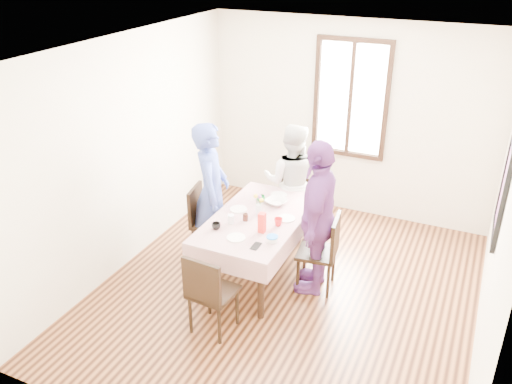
% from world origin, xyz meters
% --- Properties ---
extents(ground, '(4.50, 4.50, 0.00)m').
position_xyz_m(ground, '(0.00, 0.00, 0.00)').
color(ground, black).
rests_on(ground, ground).
extents(back_wall, '(4.00, 0.00, 4.00)m').
position_xyz_m(back_wall, '(0.00, 2.25, 1.35)').
color(back_wall, beige).
rests_on(back_wall, ground).
extents(right_wall, '(0.00, 4.50, 4.50)m').
position_xyz_m(right_wall, '(2.00, 0.00, 1.35)').
color(right_wall, beige).
rests_on(right_wall, ground).
extents(window_frame, '(1.02, 0.06, 1.62)m').
position_xyz_m(window_frame, '(0.00, 2.23, 1.65)').
color(window_frame, black).
rests_on(window_frame, back_wall).
extents(window_pane, '(0.90, 0.02, 1.50)m').
position_xyz_m(window_pane, '(0.00, 2.24, 1.65)').
color(window_pane, white).
rests_on(window_pane, back_wall).
extents(art_poster, '(0.04, 0.76, 0.96)m').
position_xyz_m(art_poster, '(1.98, 0.30, 1.55)').
color(art_poster, red).
rests_on(art_poster, right_wall).
extents(dining_table, '(0.84, 1.55, 0.75)m').
position_xyz_m(dining_table, '(-0.44, 0.18, 0.38)').
color(dining_table, black).
rests_on(dining_table, ground).
extents(tablecloth, '(0.96, 1.67, 0.01)m').
position_xyz_m(tablecloth, '(-0.44, 0.18, 0.76)').
color(tablecloth, '#600E17').
rests_on(tablecloth, dining_table).
extents(chair_left, '(0.48, 0.48, 0.91)m').
position_xyz_m(chair_left, '(-1.14, 0.33, 0.46)').
color(chair_left, black).
rests_on(chair_left, ground).
extents(chair_right, '(0.47, 0.47, 0.91)m').
position_xyz_m(chair_right, '(0.26, 0.23, 0.46)').
color(chair_right, black).
rests_on(chair_right, ground).
extents(chair_far, '(0.45, 0.45, 0.91)m').
position_xyz_m(chair_far, '(-0.44, 1.25, 0.46)').
color(chair_far, black).
rests_on(chair_far, ground).
extents(chair_near, '(0.45, 0.45, 0.91)m').
position_xyz_m(chair_near, '(-0.44, -0.89, 0.46)').
color(chair_near, black).
rests_on(chair_near, ground).
extents(person_left, '(0.63, 0.75, 1.74)m').
position_xyz_m(person_left, '(-1.12, 0.33, 0.87)').
color(person_left, '#3A4B9A').
rests_on(person_left, ground).
extents(person_far, '(0.84, 0.71, 1.54)m').
position_xyz_m(person_far, '(-0.44, 1.23, 0.77)').
color(person_far, beige).
rests_on(person_far, ground).
extents(person_right, '(0.57, 1.09, 1.78)m').
position_xyz_m(person_right, '(0.24, 0.23, 0.89)').
color(person_right, '#693178').
rests_on(person_right, ground).
extents(mug_black, '(0.10, 0.10, 0.07)m').
position_xyz_m(mug_black, '(-0.74, -0.25, 0.80)').
color(mug_black, black).
rests_on(mug_black, tablecloth).
extents(mug_flag, '(0.12, 0.12, 0.09)m').
position_xyz_m(mug_flag, '(-0.16, 0.10, 0.81)').
color(mug_flag, red).
rests_on(mug_flag, tablecloth).
extents(mug_green, '(0.14, 0.14, 0.08)m').
position_xyz_m(mug_green, '(-0.57, 0.55, 0.80)').
color(mug_green, '#0C7226').
rests_on(mug_green, tablecloth).
extents(serving_bowl, '(0.31, 0.31, 0.06)m').
position_xyz_m(serving_bowl, '(-0.37, 0.57, 0.79)').
color(serving_bowl, white).
rests_on(serving_bowl, tablecloth).
extents(juice_carton, '(0.07, 0.07, 0.22)m').
position_xyz_m(juice_carton, '(-0.26, -0.10, 0.87)').
color(juice_carton, red).
rests_on(juice_carton, tablecloth).
extents(butter_tub, '(0.10, 0.10, 0.05)m').
position_xyz_m(butter_tub, '(-0.08, -0.24, 0.79)').
color(butter_tub, white).
rests_on(butter_tub, tablecloth).
extents(jam_jar, '(0.06, 0.06, 0.08)m').
position_xyz_m(jam_jar, '(-0.53, 0.06, 0.80)').
color(jam_jar, black).
rests_on(jam_jar, tablecloth).
extents(drinking_glass, '(0.07, 0.07, 0.10)m').
position_xyz_m(drinking_glass, '(-0.65, -0.07, 0.81)').
color(drinking_glass, silver).
rests_on(drinking_glass, tablecloth).
extents(smartphone, '(0.08, 0.15, 0.01)m').
position_xyz_m(smartphone, '(-0.20, -0.39, 0.77)').
color(smartphone, black).
rests_on(smartphone, tablecloth).
extents(flower_vase, '(0.06, 0.06, 0.13)m').
position_xyz_m(flower_vase, '(-0.46, 0.24, 0.83)').
color(flower_vase, silver).
rests_on(flower_vase, tablecloth).
extents(plate_left, '(0.20, 0.20, 0.01)m').
position_xyz_m(plate_left, '(-0.72, 0.25, 0.77)').
color(plate_left, white).
rests_on(plate_left, tablecloth).
extents(plate_right, '(0.20, 0.20, 0.01)m').
position_xyz_m(plate_right, '(-0.13, 0.28, 0.77)').
color(plate_right, white).
rests_on(plate_right, tablecloth).
extents(plate_far, '(0.20, 0.20, 0.01)m').
position_xyz_m(plate_far, '(-0.44, 0.80, 0.77)').
color(plate_far, white).
rests_on(plate_far, tablecloth).
extents(plate_near, '(0.20, 0.20, 0.01)m').
position_xyz_m(plate_near, '(-0.46, -0.33, 0.77)').
color(plate_near, white).
rests_on(plate_near, tablecloth).
extents(butter_lid, '(0.12, 0.12, 0.01)m').
position_xyz_m(butter_lid, '(-0.08, -0.24, 0.82)').
color(butter_lid, blue).
rests_on(butter_lid, butter_tub).
extents(flower_bunch, '(0.09, 0.09, 0.10)m').
position_xyz_m(flower_bunch, '(-0.46, 0.24, 0.94)').
color(flower_bunch, yellow).
rests_on(flower_bunch, flower_vase).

